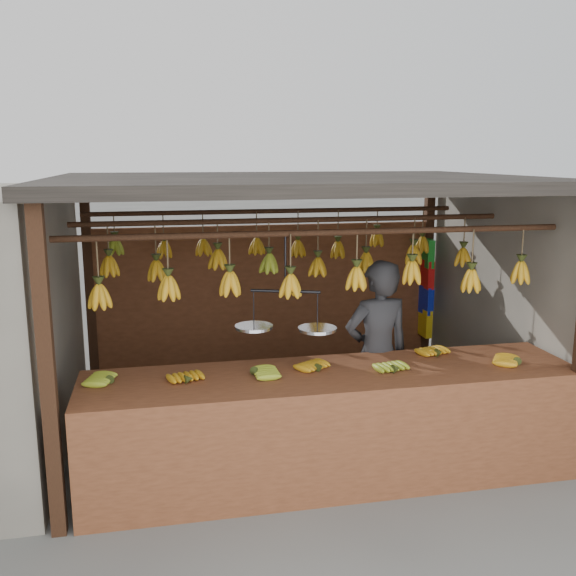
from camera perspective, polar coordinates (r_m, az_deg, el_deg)
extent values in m
plane|color=#5B5B57|center=(6.45, 0.56, -11.93)|extent=(80.00, 80.00, 0.00)
cube|color=black|center=(4.56, -20.59, -7.38)|extent=(0.10, 0.10, 2.30)
cube|color=black|center=(7.45, -17.20, 0.06)|extent=(0.10, 0.10, 2.30)
cube|color=black|center=(8.10, 12.22, 1.23)|extent=(0.10, 0.10, 2.30)
cube|color=black|center=(5.91, 0.60, 9.43)|extent=(4.30, 3.30, 0.10)
cylinder|color=black|center=(4.97, 3.07, 4.94)|extent=(4.00, 0.05, 0.05)
cylinder|color=black|center=(5.94, 0.59, 6.05)|extent=(4.00, 0.05, 0.05)
cylinder|color=black|center=(6.91, -1.19, 6.85)|extent=(4.00, 0.05, 0.05)
cube|color=brown|center=(7.57, -1.85, -1.17)|extent=(4.00, 0.06, 1.80)
cube|color=brown|center=(5.15, 4.04, -7.86)|extent=(3.95, 0.88, 0.08)
cube|color=brown|center=(4.92, 5.39, -14.03)|extent=(3.95, 0.04, 0.90)
cube|color=black|center=(4.83, -17.50, -15.62)|extent=(0.07, 0.07, 0.82)
cube|color=black|center=(5.78, 23.70, -11.44)|extent=(0.07, 0.07, 0.82)
cube|color=black|center=(5.53, -16.72, -11.96)|extent=(0.07, 0.07, 0.82)
cube|color=black|center=(6.38, 19.65, -8.94)|extent=(0.07, 0.07, 0.82)
ellipsoid|color=#92A523|center=(5.05, -15.43, -7.83)|extent=(0.28, 0.24, 0.06)
ellipsoid|color=#C88A15|center=(4.92, -8.80, -8.10)|extent=(0.23, 0.28, 0.06)
ellipsoid|color=#92A523|center=(5.01, -2.96, -7.57)|extent=(0.24, 0.19, 0.06)
ellipsoid|color=#C88A15|center=(5.13, 2.87, -7.11)|extent=(0.28, 0.30, 0.06)
ellipsoid|color=#92A523|center=(5.15, 9.60, -7.18)|extent=(0.22, 0.27, 0.06)
ellipsoid|color=#C88A15|center=(5.64, 13.29, -5.68)|extent=(0.24, 0.28, 0.06)
ellipsoid|color=#C88A15|center=(5.61, 19.72, -6.15)|extent=(0.30, 0.29, 0.06)
ellipsoid|color=#C88A15|center=(4.91, -16.40, -0.73)|extent=(0.16, 0.16, 0.28)
ellipsoid|color=#C88A15|center=(4.91, -10.56, 0.00)|extent=(0.16, 0.16, 0.28)
ellipsoid|color=#C88A15|center=(4.94, -5.17, 0.37)|extent=(0.16, 0.16, 0.28)
ellipsoid|color=#C88A15|center=(4.94, 0.22, 0.20)|extent=(0.16, 0.16, 0.28)
ellipsoid|color=#C88A15|center=(5.10, 6.09, 0.86)|extent=(0.16, 0.16, 0.28)
ellipsoid|color=#C88A15|center=(5.31, 10.94, 1.36)|extent=(0.16, 0.16, 0.28)
ellipsoid|color=#C88A15|center=(5.44, 15.95, 0.64)|extent=(0.16, 0.16, 0.28)
ellipsoid|color=#C88A15|center=(5.69, 19.96, 1.31)|extent=(0.16, 0.16, 0.28)
ellipsoid|color=#C88A15|center=(5.89, -15.59, 1.88)|extent=(0.16, 0.16, 0.28)
ellipsoid|color=#C88A15|center=(5.84, -11.59, 1.52)|extent=(0.16, 0.16, 0.28)
ellipsoid|color=#C88A15|center=(5.86, -6.24, 2.56)|extent=(0.16, 0.16, 0.28)
ellipsoid|color=#92A523|center=(5.92, -1.70, 2.20)|extent=(0.16, 0.16, 0.28)
ellipsoid|color=#C88A15|center=(6.01, 2.66, 1.91)|extent=(0.16, 0.16, 0.28)
ellipsoid|color=#C88A15|center=(6.15, 6.92, 2.29)|extent=(0.16, 0.16, 0.28)
ellipsoid|color=#C88A15|center=(6.31, 11.09, 2.93)|extent=(0.16, 0.16, 0.28)
ellipsoid|color=#C88A15|center=(6.54, 15.29, 2.68)|extent=(0.16, 0.16, 0.28)
ellipsoid|color=#92A523|center=(6.84, -15.11, 3.61)|extent=(0.16, 0.16, 0.28)
ellipsoid|color=#C88A15|center=(6.88, -10.95, 3.37)|extent=(0.16, 0.16, 0.28)
ellipsoid|color=#C88A15|center=(6.84, -7.53, 3.63)|extent=(0.16, 0.16, 0.28)
ellipsoid|color=#C88A15|center=(6.88, -2.79, 3.75)|extent=(0.16, 0.16, 0.28)
ellipsoid|color=#C88A15|center=(6.99, 0.89, 3.54)|extent=(0.16, 0.16, 0.28)
ellipsoid|color=#C88A15|center=(7.10, 4.44, 3.41)|extent=(0.16, 0.16, 0.28)
ellipsoid|color=#C88A15|center=(7.29, 7.90, 4.41)|extent=(0.16, 0.16, 0.28)
ellipsoid|color=#C88A15|center=(7.46, 11.82, 3.79)|extent=(0.16, 0.16, 0.28)
cylinder|color=black|center=(4.93, -0.23, 2.27)|extent=(0.02, 0.02, 0.45)
cylinder|color=black|center=(4.98, -0.23, -0.30)|extent=(0.52, 0.20, 0.02)
cylinder|color=silver|center=(5.08, -3.04, -3.53)|extent=(0.29, 0.29, 0.02)
cylinder|color=silver|center=(5.02, 2.62, -3.72)|extent=(0.29, 0.29, 0.02)
imported|color=#262628|center=(5.77, 7.92, -5.89)|extent=(0.67, 0.48, 1.70)
cube|color=#199926|center=(7.89, 12.35, 3.04)|extent=(0.08, 0.26, 0.34)
cube|color=red|center=(7.93, 12.27, 1.22)|extent=(0.08, 0.26, 0.34)
cube|color=#1426BF|center=(8.00, 12.17, -1.04)|extent=(0.08, 0.26, 0.34)
cube|color=yellow|center=(8.06, 12.08, -3.01)|extent=(0.08, 0.26, 0.34)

